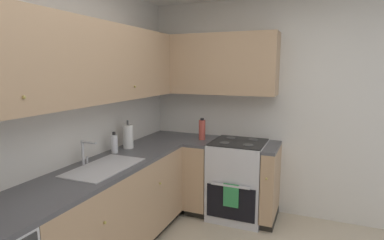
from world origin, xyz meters
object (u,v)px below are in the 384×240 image
at_px(oil_bottle, 202,130).
at_px(paper_towel_roll, 128,136).
at_px(soap_bottle, 114,144).
at_px(oven_range, 238,179).

bearing_deg(oil_bottle, paper_towel_roll, 139.15).
distance_m(soap_bottle, paper_towel_roll, 0.22).
height_order(soap_bottle, paper_towel_roll, paper_towel_roll).
bearing_deg(paper_towel_roll, oil_bottle, -40.85).
distance_m(soap_bottle, oil_bottle, 1.09).
bearing_deg(oven_range, soap_bottle, 130.82).
bearing_deg(oven_range, paper_towel_roll, 123.94).
xyz_separation_m(soap_bottle, paper_towel_roll, (0.22, -0.02, 0.03)).
height_order(oven_range, oil_bottle, oil_bottle).
distance_m(paper_towel_roll, oil_bottle, 0.91).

